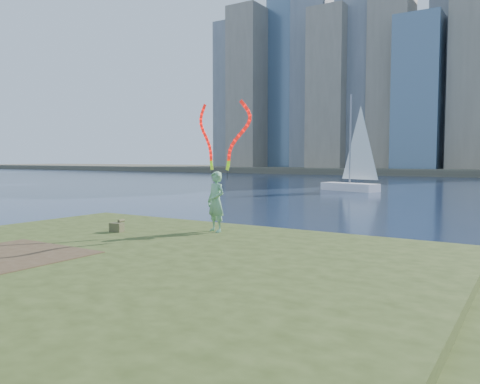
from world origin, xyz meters
The scene contains 6 objects.
ground centered at (0.00, 0.00, 0.00)m, with size 320.00×320.00×0.00m, color #1A2742.
grassy_knoll centered at (0.00, -2.30, 0.34)m, with size 20.00×18.00×0.80m.
dirt_patch centered at (-2.20, -3.20, 0.81)m, with size 3.20×3.00×0.02m, color #47331E.
woman_with_ribbons centered at (-0.23, 2.28, 2.19)m, with size 2.05×0.71×4.17m.
canvas_bag centered at (-2.73, 0.64, 0.95)m, with size 0.42×0.47×0.36m.
sailboat centered at (-6.73, 33.44, 1.56)m, with size 5.95×3.55×9.07m.
Camera 1 is at (7.83, -9.10, 2.97)m, focal length 35.00 mm.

